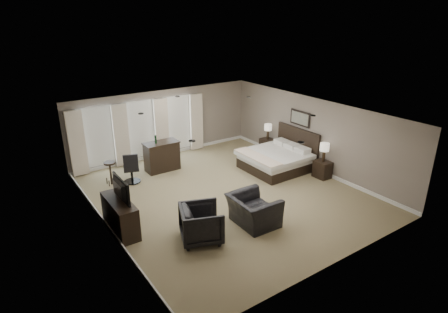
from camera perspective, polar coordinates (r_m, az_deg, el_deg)
room at (r=11.30m, az=0.31°, el=0.13°), size 7.60×8.60×2.64m
window_bay at (r=14.34m, az=-12.46°, el=3.83°), size 5.25×0.20×2.30m
bed at (r=13.49m, az=7.81°, el=0.74°), size 2.17×2.07×1.38m
nightstand_near at (r=13.31m, az=14.75°, el=-1.91°), size 0.44×0.54×0.59m
nightstand_far at (r=15.20m, az=6.61°, el=1.60°), size 0.45×0.55×0.60m
lamp_near at (r=13.09m, az=15.01°, el=0.59°), size 0.32×0.32×0.65m
lamp_far at (r=15.01m, az=6.70°, el=3.78°), size 0.30×0.30×0.62m
wall_art at (r=13.92m, az=11.48°, el=5.74°), size 0.04×0.96×0.56m
dresser at (r=10.15m, az=-15.54°, el=-8.69°), size 0.49×1.52×0.88m
tv at (r=9.91m, az=-15.83°, el=-6.12°), size 0.60×1.05×0.14m
armchair_near at (r=10.06m, az=4.52°, el=-7.48°), size 0.85×1.28×1.10m
armchair_far at (r=9.41m, az=-3.48°, el=-9.92°), size 1.22×1.26×1.02m
bar_counter at (r=13.57m, az=-9.45°, el=0.06°), size 1.23×0.64×1.07m
bar_stool_left at (r=12.88m, az=-16.89°, el=-2.45°), size 0.45×0.45×0.80m
bar_stool_right at (r=13.91m, az=-8.44°, el=-0.05°), size 0.37×0.37×0.75m
desk_chair at (r=12.79m, az=-13.97°, el=-1.62°), size 0.70×0.70×1.08m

